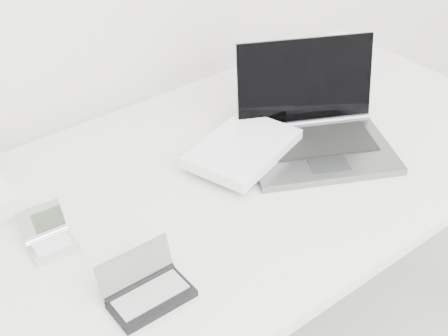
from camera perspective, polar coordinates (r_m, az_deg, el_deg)
desk at (r=1.43m, az=-0.06°, el=-2.26°), size 1.60×0.80×0.73m
laptop_large at (r=1.48m, az=5.97°, el=2.82°), size 0.53×0.40×0.23m
pda_silver at (r=1.27m, az=-15.67°, el=-6.33°), size 0.09×0.10×0.07m
palmtop_charcoal at (r=1.13m, az=-7.06°, el=-11.06°), size 0.15×0.10×0.08m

